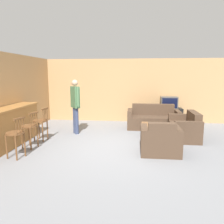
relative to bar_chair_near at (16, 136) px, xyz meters
The scene contains 15 objects.
ground_plane 2.47m from the bar_chair_near, 21.48° to the left, with size 24.00×24.00×0.00m, color gray.
wall_back 5.02m from the bar_chair_near, 63.13° to the left, with size 9.40×0.08×2.60m.
wall_left 2.49m from the bar_chair_near, 114.35° to the left, with size 0.08×8.55×2.60m.
bar_counter 0.97m from the bar_chair_near, 131.42° to the left, with size 0.55×2.73×1.08m.
bar_chair_near is the anchor object (origin of this frame).
bar_chair_mid 0.71m from the bar_chair_near, 90.00° to the left, with size 0.48×0.48×0.99m.
bar_chair_far 1.40m from the bar_chair_near, 89.99° to the left, with size 0.44×0.44×0.99m.
couch_far 4.78m from the bar_chair_near, 43.53° to the left, with size 1.87×0.85×0.87m.
armchair_near 3.50m from the bar_chair_near, 10.51° to the left, with size 0.97×0.80×0.85m.
loveseat_right 4.82m from the bar_chair_near, 25.46° to the left, with size 0.78×1.33×0.84m.
coffee_table 3.84m from the bar_chair_near, 31.72° to the left, with size 0.51×0.97×0.41m.
tv_unit 5.81m from the bar_chair_near, 44.78° to the left, with size 1.06×0.46×0.64m.
tv 5.82m from the bar_chair_near, 44.76° to the left, with size 0.64×0.42×0.46m.
book_on_table 3.81m from the bar_chair_near, 28.27° to the left, with size 0.15×0.13×0.02m.
person_by_window 2.48m from the bar_chair_near, 70.24° to the left, with size 0.39×0.45×1.80m.
Camera 1 is at (0.56, -5.58, 1.97)m, focal length 35.00 mm.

